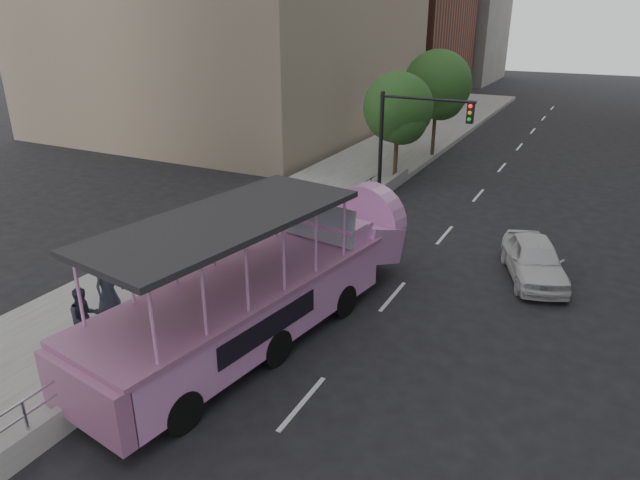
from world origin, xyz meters
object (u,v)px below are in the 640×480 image
at_px(pedestrian_mid, 85,318).
at_px(street_tree_near, 399,111).
at_px(duck_boat, 270,283).
at_px(parking_sign, 284,230).
at_px(traffic_signal, 407,132).
at_px(car, 534,259).
at_px(pedestrian_far, 107,284).
at_px(street_tree_far, 438,87).

relative_size(pedestrian_mid, street_tree_near, 0.30).
xyz_separation_m(duck_boat, parking_sign, (-1.53, 3.36, 0.18)).
distance_m(duck_boat, traffic_signal, 12.09).
distance_m(duck_boat, street_tree_near, 15.64).
height_order(duck_boat, car, duck_boat).
distance_m(pedestrian_far, street_tree_near, 17.54).
distance_m(traffic_signal, street_tree_far, 9.57).
xyz_separation_m(pedestrian_far, street_tree_near, (2.49, 17.17, 2.59)).
xyz_separation_m(pedestrian_mid, pedestrian_far, (-0.91, 1.64, 0.07)).
xyz_separation_m(car, pedestrian_mid, (-9.64, -10.31, 0.46)).
distance_m(duck_boat, car, 9.25).
bearing_deg(pedestrian_mid, car, -21.67).
relative_size(pedestrian_mid, street_tree_far, 0.27).
bearing_deg(duck_boat, street_tree_far, 94.48).
bearing_deg(parking_sign, car, 24.32).
distance_m(duck_boat, pedestrian_mid, 4.91).
bearing_deg(traffic_signal, parking_sign, -98.34).
relative_size(car, pedestrian_mid, 2.40).
xyz_separation_m(car, parking_sign, (-7.71, -3.49, 0.90)).
height_order(car, parking_sign, parking_sign).
xyz_separation_m(car, pedestrian_far, (-10.55, -8.68, 0.53)).
bearing_deg(duck_boat, pedestrian_far, -157.22).
bearing_deg(pedestrian_mid, pedestrian_far, 50.45).
distance_m(duck_boat, parking_sign, 3.69).
relative_size(traffic_signal, street_tree_far, 0.81).
height_order(pedestrian_far, parking_sign, parking_sign).
bearing_deg(traffic_signal, pedestrian_mid, -101.69).
bearing_deg(traffic_signal, car, -38.10).
bearing_deg(parking_sign, street_tree_near, 91.65).
bearing_deg(street_tree_far, street_tree_near, -91.91).
distance_m(pedestrian_mid, parking_sign, 7.11).
xyz_separation_m(traffic_signal, street_tree_near, (-1.60, 3.43, 0.32)).
bearing_deg(pedestrian_mid, duck_boat, -23.49).
relative_size(duck_boat, traffic_signal, 2.28).
distance_m(duck_boat, street_tree_far, 21.60).
bearing_deg(street_tree_near, traffic_signal, -65.02).
xyz_separation_m(car, traffic_signal, (-6.46, 5.07, 2.79)).
relative_size(pedestrian_far, traffic_signal, 0.36).
bearing_deg(parking_sign, pedestrian_mid, -105.79).
height_order(pedestrian_mid, traffic_signal, traffic_signal).
relative_size(parking_sign, street_tree_near, 0.44).
bearing_deg(parking_sign, duck_boat, -65.52).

